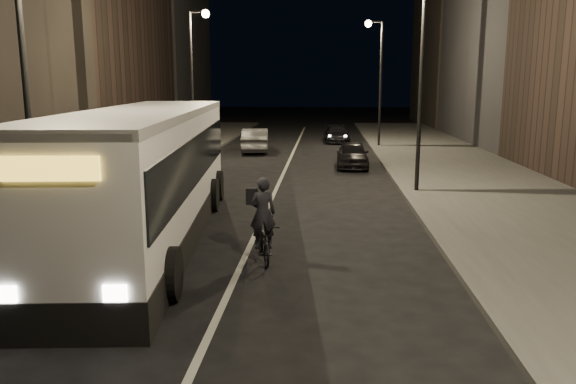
% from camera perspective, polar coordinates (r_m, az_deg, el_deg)
% --- Properties ---
extents(ground, '(180.00, 180.00, 0.00)m').
position_cam_1_polar(ground, '(11.04, -7.01, -12.11)').
color(ground, black).
rests_on(ground, ground).
extents(sidewalk_right, '(7.00, 70.00, 0.16)m').
position_cam_1_polar(sidewalk_right, '(25.20, 18.71, 0.79)').
color(sidewalk_right, '#3B3B38').
rests_on(sidewalk_right, ground).
extents(sidewalk_left, '(7.00, 70.00, 0.16)m').
position_cam_1_polar(sidewalk_left, '(26.50, -19.59, 1.22)').
color(sidewalk_left, '#3B3B38').
rests_on(sidewalk_left, ground).
extents(streetlight_right_mid, '(1.20, 0.44, 8.12)m').
position_cam_1_polar(streetlight_right_mid, '(22.24, 12.79, 13.48)').
color(streetlight_right_mid, black).
rests_on(streetlight_right_mid, sidewalk_right).
extents(streetlight_right_far, '(1.20, 0.44, 8.12)m').
position_cam_1_polar(streetlight_right_far, '(38.12, 9.02, 12.52)').
color(streetlight_right_far, black).
rests_on(streetlight_right_far, sidewalk_right).
extents(streetlight_left_near, '(1.20, 0.44, 8.12)m').
position_cam_1_polar(streetlight_left_near, '(15.79, -24.57, 13.85)').
color(streetlight_left_near, black).
rests_on(streetlight_left_near, sidewalk_left).
extents(streetlight_left_far, '(1.20, 0.44, 8.12)m').
position_cam_1_polar(streetlight_left_far, '(32.80, -9.35, 12.76)').
color(streetlight_left_far, black).
rests_on(streetlight_left_far, sidewalk_left).
extents(city_bus, '(4.09, 13.60, 3.61)m').
position_cam_1_polar(city_bus, '(16.01, -14.10, 2.26)').
color(city_bus, silver).
rests_on(city_bus, ground).
extents(cyclist_on_bicycle, '(1.06, 1.94, 2.12)m').
position_cam_1_polar(cyclist_on_bicycle, '(13.79, -2.51, -4.17)').
color(cyclist_on_bicycle, black).
rests_on(cyclist_on_bicycle, ground).
extents(car_near, '(1.65, 3.98, 1.35)m').
position_cam_1_polar(car_near, '(29.11, 6.56, 3.81)').
color(car_near, black).
rests_on(car_near, ground).
extents(car_mid, '(2.02, 4.69, 1.50)m').
position_cam_1_polar(car_mid, '(35.42, -3.34, 5.28)').
color(car_mid, '#353638').
rests_on(car_mid, ground).
extents(car_far, '(1.94, 4.27, 1.21)m').
position_cam_1_polar(car_far, '(41.38, 4.99, 5.90)').
color(car_far, black).
rests_on(car_far, ground).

